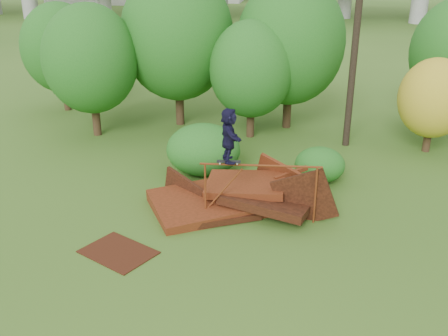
# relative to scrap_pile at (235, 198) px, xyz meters

# --- Properties ---
(ground) EXTENTS (240.00, 240.00, 0.00)m
(ground) POSITION_rel_scrap_pile_xyz_m (0.53, -2.70, -0.33)
(ground) COLOR #2D5116
(ground) RESTS_ON ground
(scrap_pile) EXTENTS (6.04, 4.14, 2.04)m
(scrap_pile) POSITION_rel_scrap_pile_xyz_m (0.00, 0.00, 0.00)
(scrap_pile) COLOR #3D1D0B
(scrap_pile) RESTS_ON ground
(grind_rail) EXTENTS (3.50, 0.20, 1.79)m
(grind_rail) POSITION_rel_scrap_pile_xyz_m (0.79, -0.77, 1.02)
(grind_rail) COLOR #642A0F
(grind_rail) RESTS_ON ground
(skateboard) EXTENTS (0.69, 0.21, 0.07)m
(skateboard) POSITION_rel_scrap_pile_xyz_m (-0.13, -0.80, 1.52)
(skateboard) COLOR black
(skateboard) RESTS_ON grind_rail
(skater) EXTENTS (0.86, 1.52, 1.56)m
(skater) POSITION_rel_scrap_pile_xyz_m (-0.13, -0.80, 2.32)
(skater) COLOR black
(skater) RESTS_ON skateboard
(flat_plate) EXTENTS (2.25, 2.06, 0.03)m
(flat_plate) POSITION_rel_scrap_pile_xyz_m (-2.81, -3.03, -0.31)
(flat_plate) COLOR #38180C
(flat_plate) RESTS_ON ground
(tree_0) EXTENTS (4.04, 4.04, 5.70)m
(tree_0) POSITION_rel_scrap_pile_xyz_m (-6.88, 6.52, 3.04)
(tree_0) COLOR black
(tree_0) RESTS_ON ground
(tree_1) EXTENTS (5.08, 5.08, 7.07)m
(tree_1) POSITION_rel_scrap_pile_xyz_m (-3.52, 8.58, 3.81)
(tree_1) COLOR black
(tree_1) RESTS_ON ground
(tree_2) EXTENTS (3.59, 3.59, 5.06)m
(tree_2) POSITION_rel_scrap_pile_xyz_m (-0.05, 7.10, 2.66)
(tree_2) COLOR black
(tree_2) RESTS_ON ground
(tree_3) EXTENTS (4.83, 4.83, 6.70)m
(tree_3) POSITION_rel_scrap_pile_xyz_m (1.54, 8.70, 3.59)
(tree_3) COLOR black
(tree_3) RESTS_ON ground
(tree_4) EXTENTS (2.75, 2.75, 3.80)m
(tree_4) POSITION_rel_scrap_pile_xyz_m (7.22, 6.06, 1.88)
(tree_4) COLOR black
(tree_4) RESTS_ON ground
(tree_6) EXTENTS (3.91, 3.91, 5.47)m
(tree_6) POSITION_rel_scrap_pile_xyz_m (-9.93, 10.38, 2.88)
(tree_6) COLOR black
(tree_6) RESTS_ON ground
(shrub_left) EXTENTS (2.67, 2.46, 1.85)m
(shrub_left) POSITION_rel_scrap_pile_xyz_m (-1.43, 2.64, 0.60)
(shrub_left) COLOR #175215
(shrub_left) RESTS_ON ground
(shrub_right) EXTENTS (1.74, 1.60, 1.23)m
(shrub_right) POSITION_rel_scrap_pile_xyz_m (2.70, 2.43, 0.29)
(shrub_right) COLOR #175215
(shrub_right) RESTS_ON ground
(utility_pole) EXTENTS (1.40, 0.28, 10.33)m
(utility_pole) POSITION_rel_scrap_pile_xyz_m (4.05, 6.46, 4.92)
(utility_pole) COLOR black
(utility_pole) RESTS_ON ground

